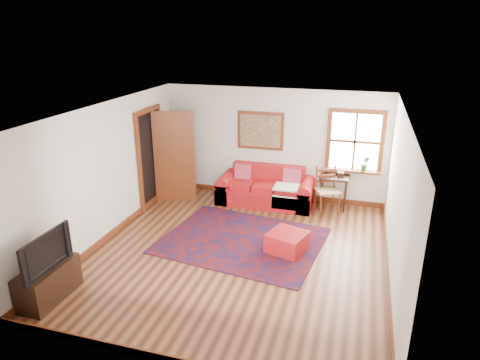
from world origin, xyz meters
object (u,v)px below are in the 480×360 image
(red_leather_sofa, at_px, (266,191))
(red_ottoman, at_px, (287,242))
(ladder_back_chair, at_px, (327,188))
(side_table, at_px, (334,182))
(media_cabinet, at_px, (48,282))

(red_leather_sofa, height_order, red_ottoman, red_leather_sofa)
(red_leather_sofa, height_order, ladder_back_chair, ladder_back_chair)
(red_leather_sofa, relative_size, side_table, 2.86)
(media_cabinet, bearing_deg, red_leather_sofa, 63.21)
(side_table, height_order, media_cabinet, side_table)
(red_ottoman, bearing_deg, media_cabinet, -125.22)
(red_ottoman, height_order, ladder_back_chair, ladder_back_chair)
(red_leather_sofa, xyz_separation_m, media_cabinet, (-2.21, -4.38, -0.01))
(red_leather_sofa, relative_size, red_ottoman, 3.42)
(side_table, xyz_separation_m, ladder_back_chair, (-0.12, -0.23, -0.07))
(red_leather_sofa, bearing_deg, ladder_back_chair, -4.74)
(ladder_back_chair, distance_m, media_cabinet, 5.56)
(side_table, relative_size, media_cabinet, 0.77)
(red_leather_sofa, relative_size, ladder_back_chair, 2.12)
(red_leather_sofa, xyz_separation_m, ladder_back_chair, (1.34, -0.11, 0.26))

